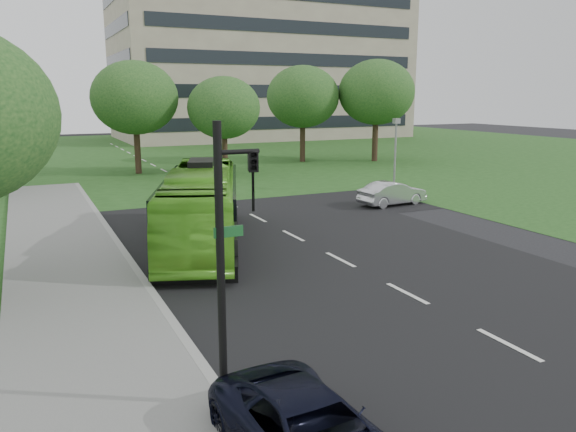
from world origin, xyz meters
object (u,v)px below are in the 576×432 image
(traffic_light, at_px, (229,247))
(bus, at_px, (201,207))
(tree_park_c, at_px, (224,108))
(tree_park_d, at_px, (303,97))
(tree_park_e, at_px, (377,92))
(sedan, at_px, (392,193))
(camera_pole, at_px, (396,145))
(office_building, at_px, (260,49))
(tree_park_b, at_px, (135,98))

(traffic_light, bearing_deg, bus, 83.87)
(tree_park_c, xyz_separation_m, bus, (-7.96, -20.03, -3.47))
(tree_park_c, xyz_separation_m, tree_park_d, (8.99, 4.40, 0.81))
(bus, bearing_deg, tree_park_e, 63.53)
(sedan, bearing_deg, camera_pole, -43.28)
(tree_park_e, bearing_deg, traffic_light, -127.60)
(traffic_light, relative_size, camera_pole, 1.21)
(bus, relative_size, sedan, 2.81)
(tree_park_e, distance_m, bus, 32.24)
(camera_pole, bearing_deg, sedan, -131.49)
(tree_park_e, relative_size, sedan, 2.30)
(office_building, bearing_deg, traffic_light, -113.16)
(tree_park_d, xyz_separation_m, sedan, (-4.94, -20.76, -5.18))
(tree_park_c, bearing_deg, tree_park_b, 156.71)
(tree_park_e, distance_m, sedan, 22.12)
(camera_pole, bearing_deg, bus, -157.89)
(tree_park_b, bearing_deg, sedan, -61.74)
(tree_park_e, xyz_separation_m, bus, (-23.16, -21.94, -4.67))
(tree_park_b, bearing_deg, tree_park_c, -23.29)
(bus, relative_size, traffic_light, 2.03)
(tree_park_b, relative_size, sedan, 2.15)
(office_building, bearing_deg, bus, -114.98)
(tree_park_b, relative_size, camera_pole, 1.87)
(bus, bearing_deg, tree_park_c, 88.41)
(office_building, distance_m, sedan, 55.07)
(office_building, height_order, tree_park_d, office_building)
(traffic_light, bearing_deg, office_building, 74.94)
(sedan, distance_m, camera_pole, 5.24)
(tree_park_b, height_order, traffic_light, tree_park_b)
(office_building, bearing_deg, tree_park_b, -126.24)
(office_building, height_order, tree_park_b, office_building)
(tree_park_d, distance_m, bus, 30.04)
(bus, height_order, camera_pole, camera_pole)
(tree_park_b, distance_m, bus, 23.15)
(sedan, relative_size, camera_pole, 0.87)
(tree_park_c, height_order, camera_pole, tree_park_c)
(bus, bearing_deg, sedan, 37.06)
(traffic_light, bearing_deg, tree_park_e, 60.50)
(traffic_light, distance_m, camera_pole, 26.52)
(bus, bearing_deg, tree_park_d, 75.33)
(tree_park_c, bearing_deg, office_building, 63.23)
(tree_park_d, xyz_separation_m, bus, (-16.95, -24.43, -4.28))
(camera_pole, bearing_deg, tree_park_b, 126.09)
(tree_park_d, xyz_separation_m, camera_pole, (-2.10, -17.01, -2.89))
(tree_park_e, bearing_deg, tree_park_c, -172.85)
(tree_park_c, xyz_separation_m, sedan, (4.05, -16.37, -4.37))
(office_building, height_order, sedan, office_building)
(tree_park_d, relative_size, tree_park_e, 0.94)
(tree_park_b, xyz_separation_m, camera_pole, (13.07, -15.27, -2.83))
(office_building, distance_m, tree_park_c, 40.56)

